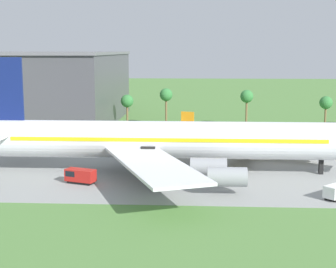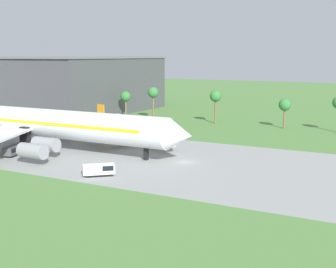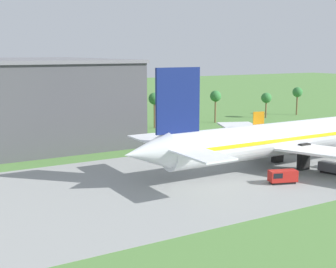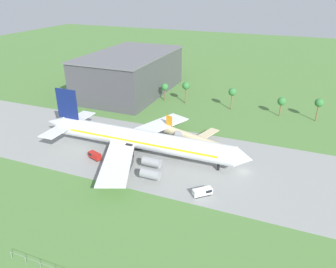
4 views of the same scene
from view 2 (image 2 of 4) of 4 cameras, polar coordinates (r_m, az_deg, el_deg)
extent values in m
plane|color=#517F3D|center=(93.88, 2.08, -3.44)|extent=(600.00, 600.00, 0.00)
cube|color=gray|center=(93.88, 2.08, -3.44)|extent=(320.00, 44.00, 0.02)
cylinder|color=white|center=(110.63, -14.62, 1.30)|extent=(63.47, 6.50, 6.50)
cone|color=white|center=(90.94, 1.44, -0.13)|extent=(5.20, 6.37, 6.37)
cube|color=yellow|center=(110.56, -14.63, 1.55)|extent=(53.95, 6.63, 0.65)
cube|color=white|center=(122.36, -10.60, 1.67)|extent=(18.46, 29.47, 0.44)
cylinder|color=gray|center=(100.79, -14.66, -1.22)|extent=(5.85, 2.93, 2.93)
cylinder|color=gray|center=(94.41, -16.18, -2.00)|extent=(5.85, 2.93, 2.93)
cylinder|color=gray|center=(112.48, -9.25, 0.07)|extent=(5.85, 2.93, 2.93)
cylinder|color=gray|center=(116.12, -6.27, 0.43)|extent=(5.85, 2.93, 2.93)
cube|color=black|center=(95.19, -2.69, -1.68)|extent=(0.70, 0.90, 5.16)
cube|color=black|center=(110.79, -17.01, -0.49)|extent=(2.40, 1.20, 5.16)
cube|color=black|center=(115.83, -14.50, 0.04)|extent=(2.40, 1.20, 5.16)
cylinder|color=beige|center=(111.79, -4.37, 0.16)|extent=(27.80, 11.72, 3.07)
cube|color=orange|center=(121.31, -8.19, 2.59)|extent=(2.70, 1.09, 4.30)
cube|color=beige|center=(111.84, -4.37, 0.01)|extent=(11.42, 25.31, 0.24)
cube|color=black|center=(112.04, -4.36, -0.57)|extent=(2.00, 3.00, 2.92)
cube|color=black|center=(84.04, -8.43, -4.95)|extent=(4.71, 4.51, 0.40)
cube|color=white|center=(83.78, -8.44, -4.25)|extent=(5.47, 5.22, 1.72)
cube|color=black|center=(83.87, -7.40, -4.03)|extent=(2.81, 2.82, 0.90)
cube|color=black|center=(105.48, -18.15, -2.36)|extent=(3.20, 5.80, 0.40)
cube|color=#4C4C51|center=(105.28, -18.17, -1.81)|extent=(3.65, 6.79, 1.66)
cube|color=black|center=(103.75, -18.69, -1.86)|extent=(2.57, 2.73, 0.90)
cube|color=#47474C|center=(180.42, -10.10, 5.88)|extent=(36.00, 60.00, 20.05)
cube|color=slate|center=(180.09, -10.19, 9.19)|extent=(36.72, 61.20, 0.80)
cylinder|color=brown|center=(157.23, -1.81, 3.36)|extent=(0.56, 0.56, 8.34)
sphere|color=#337538|center=(156.79, -1.82, 5.09)|extent=(3.60, 3.60, 3.60)
cylinder|color=brown|center=(147.28, 5.78, 2.83)|extent=(0.56, 0.56, 8.01)
sphere|color=#337538|center=(146.81, 5.81, 4.62)|extent=(3.60, 3.60, 3.60)
cylinder|color=brown|center=(140.52, 14.00, 1.94)|extent=(0.56, 0.56, 6.38)
sphere|color=#337538|center=(140.09, 14.06, 3.48)|extent=(3.60, 3.60, 3.60)
cylinder|color=brown|center=(163.14, -5.17, 3.23)|extent=(0.56, 0.56, 6.53)
sphere|color=#337538|center=(162.76, -5.19, 4.58)|extent=(3.60, 3.60, 3.60)
camera|label=1|loc=(70.34, -69.01, 3.68)|focal=55.00mm
camera|label=3|loc=(146.65, -56.75, 5.88)|focal=50.00mm
camera|label=4|loc=(45.46, -89.22, 48.62)|focal=35.00mm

